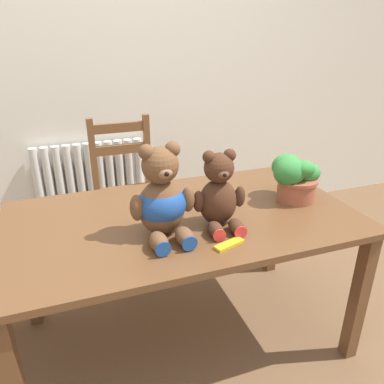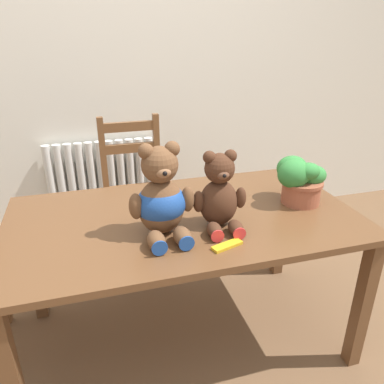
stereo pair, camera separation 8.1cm
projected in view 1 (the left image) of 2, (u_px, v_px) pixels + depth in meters
name	position (u px, v px, depth m)	size (l,w,h in m)	color
wall_back	(121.00, 54.00, 2.54)	(8.00, 0.04, 2.60)	silver
radiator	(93.00, 194.00, 2.78)	(0.79, 0.10, 0.72)	silver
dining_table	(183.00, 232.00, 1.69)	(1.54, 0.85, 0.70)	brown
wooden_chair_behind	(127.00, 194.00, 2.44)	(0.40, 0.40, 0.95)	brown
teddy_bear_left	(162.00, 200.00, 1.46)	(0.26, 0.27, 0.38)	brown
teddy_bear_right	(219.00, 194.00, 1.53)	(0.23, 0.23, 0.33)	#472819
potted_plant	(294.00, 177.00, 1.77)	(0.25, 0.23, 0.22)	#9E5138
chocolate_bar	(229.00, 244.00, 1.43)	(0.13, 0.04, 0.01)	gold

